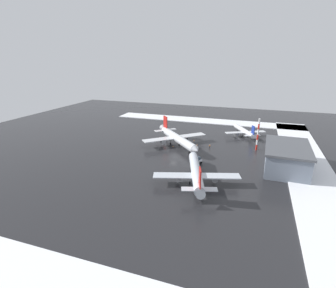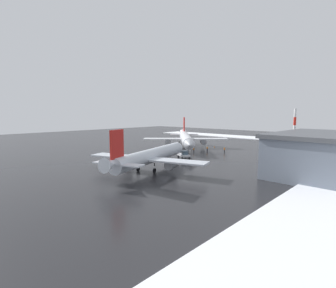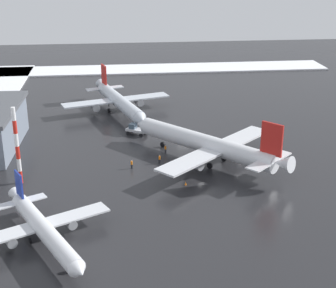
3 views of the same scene
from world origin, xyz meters
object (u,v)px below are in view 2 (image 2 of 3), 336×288
at_px(airplane_far_rear, 293,142).
at_px(ground_crew_beside_wing, 224,149).
at_px(pushback_tug, 184,155).
at_px(antenna_mast, 294,134).
at_px(traffic_cone_near_nose, 214,147).
at_px(traffic_cone_mid_line, 179,148).
at_px(airplane_distant_tail, 151,156).
at_px(airplane_foreground_jet, 186,139).
at_px(cargo_hangar, 317,154).
at_px(ground_crew_near_tug, 207,149).
at_px(ground_crew_by_nose_gear, 194,150).

height_order(airplane_far_rear, ground_crew_beside_wing, airplane_far_rear).
xyz_separation_m(pushback_tug, ground_crew_beside_wing, (18.67, -1.67, -0.31)).
relative_size(ground_crew_beside_wing, antenna_mast, 0.12).
relative_size(antenna_mast, traffic_cone_near_nose, 25.46).
relative_size(traffic_cone_near_nose, traffic_cone_mid_line, 1.00).
bearing_deg(airplane_distant_tail, airplane_foreground_jet, 9.34).
xyz_separation_m(cargo_hangar, traffic_cone_near_nose, (22.09, 39.16, -4.17)).
bearing_deg(airplane_foreground_jet, pushback_tug, -4.58).
distance_m(traffic_cone_near_nose, traffic_cone_mid_line, 13.80).
relative_size(airplane_foreground_jet, cargo_hangar, 1.17).
height_order(airplane_foreground_jet, antenna_mast, antenna_mast).
bearing_deg(airplane_foreground_jet, traffic_cone_near_nose, 107.61).
bearing_deg(ground_crew_beside_wing, traffic_cone_mid_line, 124.13).
height_order(ground_crew_near_tug, ground_crew_by_nose_gear, same).
bearing_deg(pushback_tug, ground_crew_near_tug, 132.34).
height_order(ground_crew_near_tug, traffic_cone_mid_line, ground_crew_near_tug).
height_order(airplane_foreground_jet, airplane_distant_tail, airplane_foreground_jet).
relative_size(pushback_tug, ground_crew_near_tug, 2.97).
distance_m(airplane_foreground_jet, ground_crew_near_tug, 9.76).
relative_size(airplane_far_rear, pushback_tug, 4.61).
relative_size(ground_crew_by_nose_gear, antenna_mast, 0.12).
bearing_deg(traffic_cone_near_nose, antenna_mast, -97.72).
xyz_separation_m(pushback_tug, cargo_hangar, (4.77, -31.72, 3.16)).
bearing_deg(cargo_hangar, traffic_cone_near_nose, 62.61).
bearing_deg(airplane_foreground_jet, ground_crew_beside_wing, 54.08).
distance_m(airplane_foreground_jet, pushback_tug, 21.64).
height_order(pushback_tug, antenna_mast, antenna_mast).
bearing_deg(traffic_cone_mid_line, airplane_distant_tail, -150.12).
height_order(airplane_distant_tail, ground_crew_near_tug, airplane_distant_tail).
distance_m(cargo_hangar, traffic_cone_mid_line, 47.32).
height_order(ground_crew_near_tug, cargo_hangar, cargo_hangar).
relative_size(ground_crew_by_nose_gear, traffic_cone_near_nose, 3.11).
distance_m(airplane_far_rear, ground_crew_beside_wing, 28.49).
bearing_deg(antenna_mast, traffic_cone_near_nose, 82.28).
relative_size(airplane_foreground_jet, airplane_distant_tail, 0.92).
height_order(airplane_foreground_jet, traffic_cone_near_nose, airplane_foreground_jet).
xyz_separation_m(pushback_tug, traffic_cone_mid_line, (14.89, 14.32, -1.01)).
height_order(airplane_far_rear, ground_crew_by_nose_gear, airplane_far_rear).
bearing_deg(ground_crew_beside_wing, airplane_foreground_jet, 117.20).
bearing_deg(antenna_mast, ground_crew_by_nose_gear, 112.86).
bearing_deg(airplane_distant_tail, ground_crew_by_nose_gear, 0.49).
distance_m(pushback_tug, ground_crew_by_nose_gear, 12.84).
xyz_separation_m(airplane_distant_tail, ground_crew_by_nose_gear, (27.51, 8.83, -2.29)).
bearing_deg(pushback_tug, ground_crew_by_nose_gear, 144.87).
distance_m(ground_crew_beside_wing, traffic_cone_near_nose, 12.27).
bearing_deg(traffic_cone_near_nose, cargo_hangar, -119.43).
height_order(ground_crew_by_nose_gear, traffic_cone_mid_line, ground_crew_by_nose_gear).
height_order(traffic_cone_near_nose, traffic_cone_mid_line, same).
bearing_deg(traffic_cone_near_nose, traffic_cone_mid_line, 150.09).
bearing_deg(airplane_far_rear, airplane_foreground_jet, 106.25).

